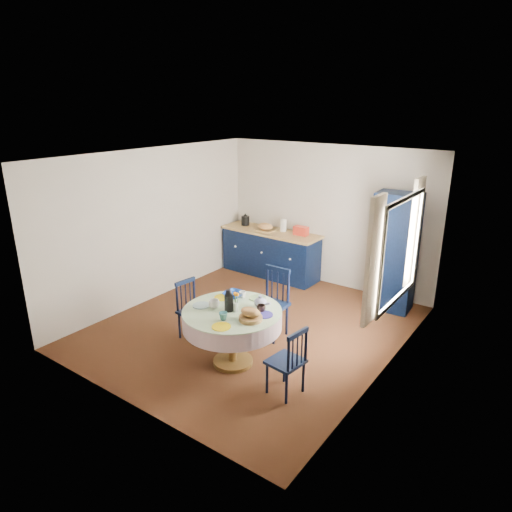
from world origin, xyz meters
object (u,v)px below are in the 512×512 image
(pantry_cabinet, at_px, (394,252))
(chair_left, at_px, (192,310))
(cobalt_bowl, at_px, (234,295))
(chair_right, at_px, (288,361))
(mug_b, at_px, (223,316))
(mug_a, at_px, (214,304))
(mug_c, at_px, (261,308))
(dining_table, at_px, (233,319))
(kitchen_counter, at_px, (270,252))
(mug_d, at_px, (243,295))
(chair_far, at_px, (272,302))

(pantry_cabinet, relative_size, chair_left, 2.25)
(cobalt_bowl, bearing_deg, chair_left, -169.79)
(chair_right, xyz_separation_m, mug_b, (-0.83, -0.13, 0.37))
(mug_a, relative_size, mug_c, 1.21)
(pantry_cabinet, height_order, dining_table, pantry_cabinet)
(pantry_cabinet, bearing_deg, mug_a, -117.65)
(chair_left, relative_size, mug_a, 6.30)
(kitchen_counter, bearing_deg, mug_d, -62.53)
(kitchen_counter, height_order, mug_a, kitchen_counter)
(mug_b, distance_m, cobalt_bowl, 0.67)
(kitchen_counter, height_order, cobalt_bowl, kitchen_counter)
(dining_table, xyz_separation_m, mug_b, (0.07, -0.27, 0.17))
(dining_table, relative_size, mug_b, 11.92)
(dining_table, xyz_separation_m, chair_far, (-0.04, 0.92, -0.13))
(chair_far, xyz_separation_m, mug_c, (0.34, -0.74, 0.29))
(mug_b, bearing_deg, pantry_cabinet, 72.83)
(mug_a, distance_m, cobalt_bowl, 0.40)
(mug_c, relative_size, cobalt_bowl, 0.41)
(mug_b, xyz_separation_m, cobalt_bowl, (-0.31, 0.59, -0.02))
(pantry_cabinet, relative_size, mug_a, 14.19)
(chair_left, relative_size, chair_far, 0.85)
(chair_right, bearing_deg, mug_c, -110.60)
(chair_right, height_order, mug_d, chair_right)
(pantry_cabinet, xyz_separation_m, mug_b, (-0.94, -3.05, -0.15))
(chair_right, relative_size, mug_b, 8.12)
(pantry_cabinet, distance_m, chair_left, 3.25)
(kitchen_counter, height_order, dining_table, kitchen_counter)
(chair_left, xyz_separation_m, chair_right, (1.80, -0.35, 0.00))
(kitchen_counter, relative_size, chair_right, 2.34)
(kitchen_counter, distance_m, chair_left, 2.73)
(mug_a, xyz_separation_m, mug_d, (0.10, 0.46, -0.01))
(chair_left, height_order, mug_c, chair_left)
(dining_table, distance_m, mug_d, 0.44)
(chair_right, bearing_deg, mug_d, -109.14)
(chair_right, xyz_separation_m, mug_a, (-1.13, 0.06, 0.37))
(chair_left, distance_m, mug_d, 0.86)
(pantry_cabinet, xyz_separation_m, mug_c, (-0.71, -2.60, -0.15))
(mug_a, distance_m, mug_c, 0.60)
(dining_table, height_order, mug_c, dining_table)
(kitchen_counter, height_order, pantry_cabinet, pantry_cabinet)
(dining_table, bearing_deg, pantry_cabinet, 70.02)
(chair_far, xyz_separation_m, mug_a, (-0.20, -1.00, 0.30))
(kitchen_counter, relative_size, chair_far, 1.99)
(pantry_cabinet, bearing_deg, dining_table, -114.06)
(chair_right, relative_size, mug_d, 9.26)
(kitchen_counter, bearing_deg, dining_table, -63.38)
(chair_far, relative_size, mug_b, 9.53)
(kitchen_counter, height_order, mug_c, kitchen_counter)
(pantry_cabinet, relative_size, mug_d, 20.77)
(pantry_cabinet, relative_size, mug_c, 17.14)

